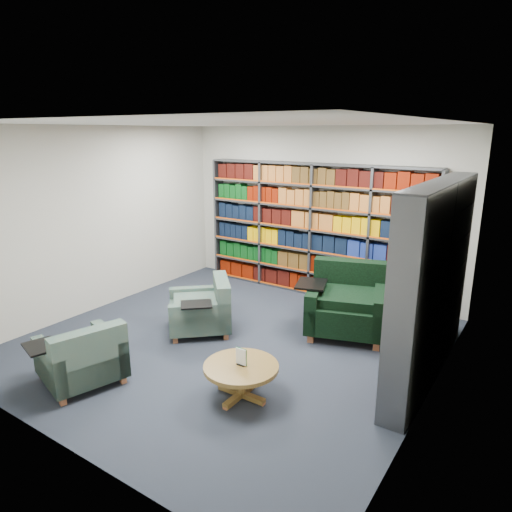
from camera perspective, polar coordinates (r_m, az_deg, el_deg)
The scene contains 7 objects.
room_shell at distance 5.71m, azimuth -3.33°, elevation 2.06°, with size 5.02×5.02×2.82m.
bookshelf_back at distance 7.73m, azimuth 7.17°, elevation 3.19°, with size 4.00×0.28×2.20m.
bookshelf_right at distance 5.39m, azimuth 21.27°, elevation -3.15°, with size 0.28×2.50×2.20m.
chair_teal_left at distance 6.44m, azimuth -6.39°, elevation -6.75°, with size 1.15×1.15×0.74m.
chair_green_right at distance 6.51m, azimuth 11.33°, elevation -5.96°, with size 1.36×1.30×0.94m.
chair_teal_front at distance 5.45m, azimuth -20.79°, elevation -12.05°, with size 0.99×1.04×0.72m.
coffee_table at distance 4.89m, azimuth -1.88°, elevation -14.24°, with size 0.79×0.79×0.55m.
Camera 1 is at (3.35, -4.44, 2.71)m, focal length 32.00 mm.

